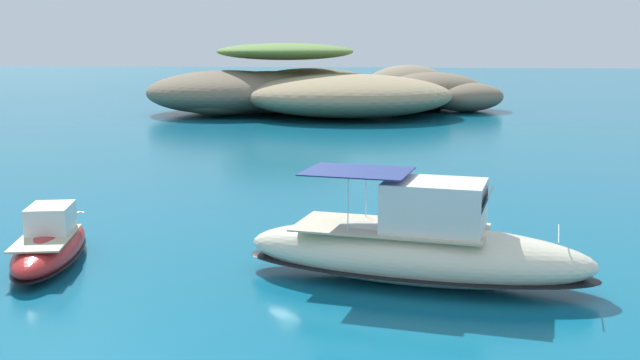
% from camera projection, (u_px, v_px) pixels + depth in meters
% --- Properties ---
extents(islet_large, '(35.38, 28.56, 7.10)m').
position_uv_depth(islet_large, '(295.00, 90.00, 78.53)').
color(islet_large, '#9E8966').
rests_on(islet_large, ground).
extents(islet_small, '(18.30, 17.81, 4.67)m').
position_uv_depth(islet_small, '(426.00, 90.00, 83.32)').
color(islet_small, '#84755B').
rests_on(islet_small, ground).
extents(motorboat_cream, '(11.34, 5.16, 3.42)m').
position_uv_depth(motorboat_cream, '(417.00, 248.00, 23.61)').
color(motorboat_cream, beige).
rests_on(motorboat_cream, ground).
extents(motorboat_red, '(3.36, 6.81, 1.93)m').
position_uv_depth(motorboat_red, '(50.00, 244.00, 25.71)').
color(motorboat_red, red).
rests_on(motorboat_red, ground).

